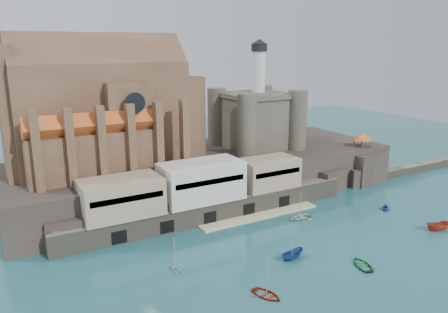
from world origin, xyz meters
TOP-DOWN VIEW (x-y plane):
  - ground at (0.00, 0.00)m, footprint 300.00×300.00m
  - promontory at (-0.19, 39.37)m, footprint 100.00×36.00m
  - quay at (-10.19, 23.07)m, footprint 70.00×12.00m
  - church at (-24.13, 41.85)m, footprint 47.00×25.93m
  - castle_keep at (16.08, 41.08)m, footprint 21.20×21.20m
  - rock_outcrop at (42.00, 25.84)m, footprint 14.50×10.50m
  - pavilion at (42.00, 26.00)m, footprint 6.40×6.40m
  - breakwater at (66.00, 24.00)m, footprint 40.00×3.00m
  - boat_0 at (-15.52, -9.38)m, footprint 3.83×2.16m
  - boat_2 at (-4.35, -1.68)m, footprint 2.21×2.16m
  - boat_3 at (4.66, -9.99)m, footprint 3.96×2.29m
  - boat_4 at (-24.71, 4.81)m, footprint 2.67×1.93m
  - boat_5 at (30.00, -7.01)m, footprint 2.62×2.58m
  - boat_6 at (8.95, 12.38)m, footprint 1.52×4.16m
  - boat_7 at (30.00, 6.60)m, footprint 3.27×3.50m

SIDE VIEW (x-z plane):
  - ground at x=0.00m, z-range 0.00..0.00m
  - breakwater at x=66.00m, z-range -1.20..1.20m
  - boat_0 at x=-15.52m, z-range -2.58..2.58m
  - boat_2 at x=-4.35m, z-range -2.51..2.51m
  - boat_3 at x=4.66m, z-range -2.67..2.67m
  - boat_4 at x=-24.71m, z-range -1.40..1.40m
  - boat_5 at x=30.00m, z-range -2.81..2.81m
  - boat_6 at x=8.95m, z-range -2.85..2.85m
  - boat_7 at x=30.00m, z-range -1.74..1.74m
  - rock_outcrop at x=42.00m, z-range -0.33..8.37m
  - promontory at x=-0.19m, z-range -0.08..9.92m
  - quay at x=-10.19m, z-range -0.46..12.59m
  - pavilion at x=42.00m, z-range 10.03..15.43m
  - castle_keep at x=16.08m, z-range 3.66..32.96m
  - church at x=-24.13m, z-range 6.88..37.38m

